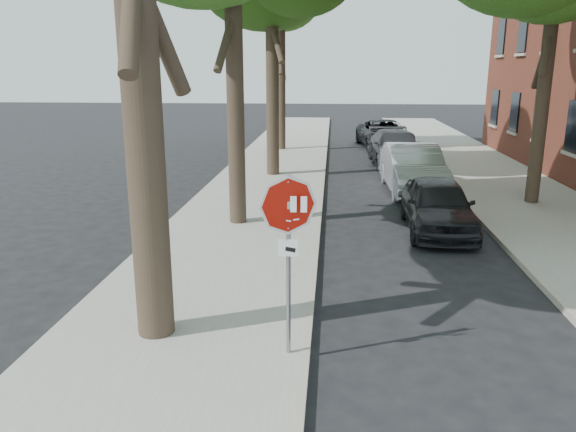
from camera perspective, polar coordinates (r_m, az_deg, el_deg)
name	(u,v)px	position (r m, az deg, el deg)	size (l,w,h in m)	color
ground	(337,362)	(8.38, 4.98, -14.53)	(120.00, 120.00, 0.00)	black
sidewalk_left	(264,186)	(19.87, -2.42, 3.08)	(4.00, 55.00, 0.12)	gray
sidewalk_right	(511,190)	(20.65, 21.72, 2.49)	(4.00, 55.00, 0.12)	gray
curb_left	(322,187)	(19.73, 3.51, 3.00)	(0.12, 55.00, 0.13)	#9E9384
curb_right	(450,189)	(20.14, 16.14, 2.68)	(0.12, 55.00, 0.13)	#9E9384
stop_sign	(288,231)	(7.61, 0.04, -1.58)	(0.76, 0.34, 2.61)	gray
tree_far	(281,0)	(28.70, -0.72, 21.06)	(5.29, 4.91, 9.33)	black
car_a	(438,205)	(14.87, 14.98, 1.07)	(1.63, 4.06, 1.38)	black
car_b	(413,169)	(19.45, 12.58, 4.70)	(1.69, 4.85, 1.60)	#B1B3B9
car_c	(395,148)	(25.02, 10.83, 6.83)	(2.05, 5.04, 1.46)	#525156
car_d	(384,134)	(30.36, 9.77, 8.23)	(2.39, 5.18, 1.44)	black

